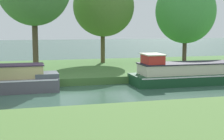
# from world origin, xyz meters

# --- Properties ---
(ground_plane) EXTENTS (120.00, 120.00, 0.00)m
(ground_plane) POSITION_xyz_m (0.00, 0.00, 0.00)
(ground_plane) COLOR #355647
(riverbank_far) EXTENTS (72.00, 10.00, 0.40)m
(riverbank_far) POSITION_xyz_m (0.00, 7.00, 0.20)
(riverbank_far) COLOR #497438
(riverbank_far) RESTS_ON ground_plane
(forest_narrowboat) EXTENTS (10.08, 2.11, 1.69)m
(forest_narrowboat) POSITION_xyz_m (9.30, 1.20, 0.53)
(forest_narrowboat) COLOR #184427
(forest_narrowboat) RESTS_ON ground_plane
(willow_tree_centre) EXTENTS (4.46, 4.22, 6.32)m
(willow_tree_centre) POSITION_xyz_m (4.91, 8.79, 4.53)
(willow_tree_centre) COLOR brown
(willow_tree_centre) RESTS_ON riverbank_far
(willow_tree_right) EXTENTS (4.52, 4.38, 6.23)m
(willow_tree_right) POSITION_xyz_m (11.01, 7.90, 4.22)
(willow_tree_right) COLOR #4F3A2F
(willow_tree_right) RESTS_ON riverbank_far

